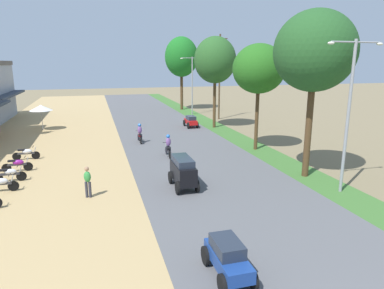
% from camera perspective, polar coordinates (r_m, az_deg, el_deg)
% --- Properties ---
extents(parked_motorbike_fourth, '(1.80, 0.54, 0.94)m').
position_cam_1_polar(parked_motorbike_fourth, '(20.73, -29.21, -5.63)').
color(parked_motorbike_fourth, black).
rests_on(parked_motorbike_fourth, dirt_shoulder).
extents(parked_motorbike_fifth, '(1.80, 0.54, 0.94)m').
position_cam_1_polar(parked_motorbike_fifth, '(22.24, -28.03, -4.27)').
color(parked_motorbike_fifth, black).
rests_on(parked_motorbike_fifth, dirt_shoulder).
extents(parked_motorbike_sixth, '(1.80, 0.54, 0.94)m').
position_cam_1_polar(parked_motorbike_sixth, '(24.04, -27.00, -2.91)').
color(parked_motorbike_sixth, black).
rests_on(parked_motorbike_sixth, dirt_shoulder).
extents(parked_motorbike_seventh, '(1.80, 0.54, 0.94)m').
position_cam_1_polar(parked_motorbike_seventh, '(26.68, -25.81, -1.26)').
color(parked_motorbike_seventh, black).
rests_on(parked_motorbike_seventh, dirt_shoulder).
extents(vendor_umbrella, '(2.20, 2.20, 2.52)m').
position_cam_1_polar(vendor_umbrella, '(37.52, -23.82, 5.60)').
color(vendor_umbrella, '#99999E').
rests_on(vendor_umbrella, dirt_shoulder).
extents(pedestrian_on_shoulder, '(0.42, 0.35, 1.62)m').
position_cam_1_polar(pedestrian_on_shoulder, '(18.08, -16.96, -5.72)').
color(pedestrian_on_shoulder, '#33333D').
rests_on(pedestrian_on_shoulder, dirt_shoulder).
extents(median_tree_nearest, '(4.55, 4.55, 9.54)m').
position_cam_1_polar(median_tree_nearest, '(20.86, 19.72, 14.30)').
color(median_tree_nearest, '#4C351E').
rests_on(median_tree_nearest, median_strip).
extents(median_tree_second, '(3.94, 3.94, 8.05)m').
position_cam_1_polar(median_tree_second, '(26.67, 11.06, 12.21)').
color(median_tree_second, '#4C351E').
rests_on(median_tree_second, median_strip).
extents(median_tree_third, '(4.23, 4.23, 9.21)m').
position_cam_1_polar(median_tree_third, '(35.58, 3.86, 13.80)').
color(median_tree_third, '#4C351E').
rests_on(median_tree_third, median_strip).
extents(median_tree_fourth, '(4.63, 4.63, 10.16)m').
position_cam_1_polar(median_tree_fourth, '(49.58, -1.77, 14.32)').
color(median_tree_fourth, '#4C351E').
rests_on(median_tree_fourth, median_strip).
extents(streetlamp_near, '(3.16, 0.20, 7.77)m').
position_cam_1_polar(streetlamp_near, '(19.00, 24.64, 5.65)').
color(streetlamp_near, gray).
rests_on(streetlamp_near, median_strip).
extents(streetlamp_mid, '(3.16, 0.20, 7.34)m').
position_cam_1_polar(streetlamp_mid, '(44.97, 0.03, 10.45)').
color(streetlamp_mid, gray).
rests_on(streetlamp_mid, median_strip).
extents(utility_pole_near, '(1.80, 0.20, 9.89)m').
position_cam_1_polar(utility_pole_near, '(41.42, 4.59, 11.27)').
color(utility_pole_near, brown).
rests_on(utility_pole_near, ground).
extents(car_sedan_blue, '(1.10, 2.26, 1.19)m').
position_cam_1_polar(car_sedan_blue, '(11.49, 5.93, -18.05)').
color(car_sedan_blue, navy).
rests_on(car_sedan_blue, road_strip).
extents(car_van_black, '(1.19, 2.41, 1.67)m').
position_cam_1_polar(car_van_black, '(18.59, -1.50, -4.39)').
color(car_van_black, black).
rests_on(car_van_black, road_strip).
extents(car_sedan_red, '(1.10, 2.26, 1.19)m').
position_cam_1_polar(car_sedan_red, '(36.06, -0.21, 3.95)').
color(car_sedan_red, red).
rests_on(car_sedan_red, road_strip).
extents(motorbike_foreground_rider, '(0.54, 1.80, 1.66)m').
position_cam_1_polar(motorbike_foreground_rider, '(24.73, -4.01, -0.28)').
color(motorbike_foreground_rider, black).
rests_on(motorbike_foreground_rider, road_strip).
extents(motorbike_ahead_second, '(0.54, 1.80, 1.66)m').
position_cam_1_polar(motorbike_ahead_second, '(29.35, -8.69, 1.80)').
color(motorbike_ahead_second, black).
rests_on(motorbike_ahead_second, road_strip).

